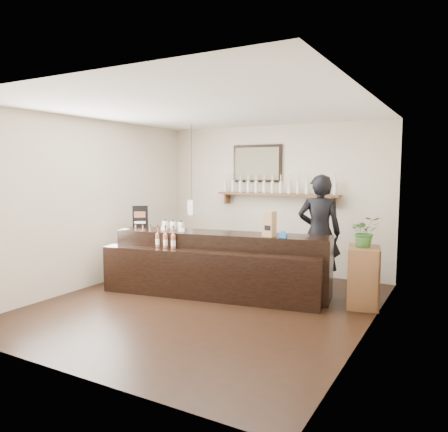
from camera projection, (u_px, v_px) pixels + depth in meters
ground at (206, 305)px, 6.36m from camera, size 5.00×5.00×0.00m
room_shell at (206, 188)px, 6.18m from camera, size 5.00×5.00×5.00m
back_wall_decor at (265, 181)px, 8.30m from camera, size 2.66×0.96×1.69m
counter at (217, 266)px, 6.88m from camera, size 3.50×1.51×1.13m
promo_sign at (140, 216)px, 7.62m from camera, size 0.23×0.17×0.37m
paper_bag at (269, 224)px, 6.51m from camera, size 0.20×0.16×0.38m
tape_dispenser at (283, 235)px, 6.41m from camera, size 0.13×0.07×0.10m
side_cabinet at (363, 277)px, 6.25m from camera, size 0.55×0.67×0.86m
potted_plant at (365, 232)px, 6.18m from camera, size 0.51×0.49×0.44m
shopkeeper at (319, 225)px, 7.02m from camera, size 0.89×0.71×2.13m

